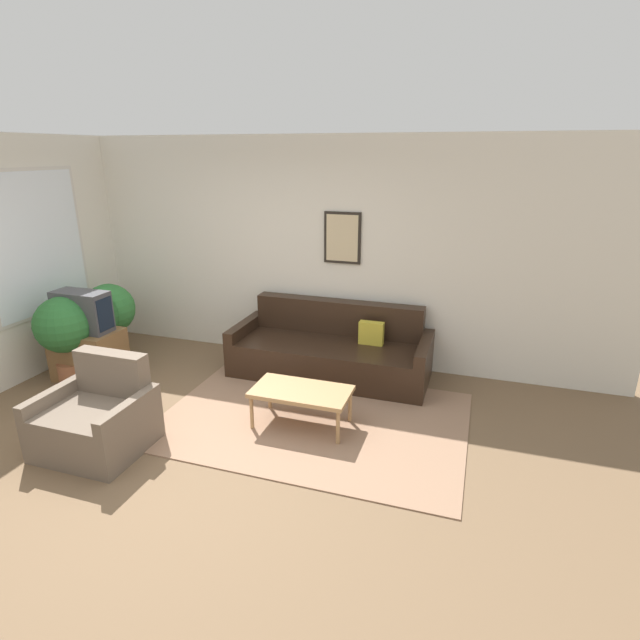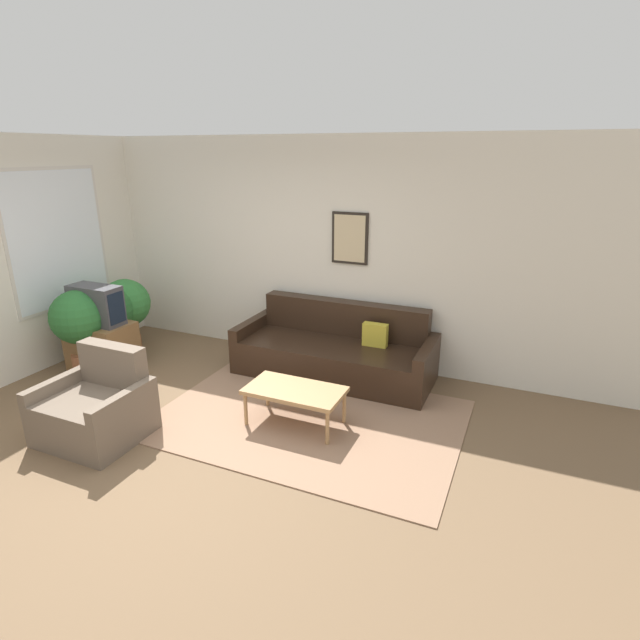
{
  "view_description": "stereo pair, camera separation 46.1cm",
  "coord_description": "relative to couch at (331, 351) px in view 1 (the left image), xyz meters",
  "views": [
    {
      "loc": [
        2.29,
        -3.13,
        2.51
      ],
      "look_at": [
        0.76,
        1.52,
        0.85
      ],
      "focal_mm": 28.0,
      "sensor_mm": 36.0,
      "label": 1
    },
    {
      "loc": [
        2.72,
        -2.97,
        2.51
      ],
      "look_at": [
        0.76,
        1.52,
        0.85
      ],
      "focal_mm": 28.0,
      "sensor_mm": 36.0,
      "label": 2
    }
  ],
  "objects": [
    {
      "name": "tv_stand",
      "position": [
        -2.62,
        -0.98,
        0.01
      ],
      "size": [
        0.74,
        0.5,
        0.58
      ],
      "color": "brown",
      "rests_on": "ground_plane"
    },
    {
      "name": "coffee_table",
      "position": [
        0.08,
        -1.23,
        0.06
      ],
      "size": [
        0.93,
        0.5,
        0.38
      ],
      "color": "#A87F51",
      "rests_on": "ground_plane"
    },
    {
      "name": "wall_back",
      "position": [
        -0.72,
        0.46,
        1.07
      ],
      "size": [
        8.0,
        0.09,
        2.7
      ],
      "color": "silver",
      "rests_on": "ground_plane"
    },
    {
      "name": "area_rug",
      "position": [
        0.15,
        -1.09,
        -0.28
      ],
      "size": [
        2.93,
        2.04,
        0.01
      ],
      "color": "#937056",
      "rests_on": "ground_plane"
    },
    {
      "name": "potted_plant_small",
      "position": [
        -2.82,
        -0.65,
        0.31
      ],
      "size": [
        0.62,
        0.62,
        0.94
      ],
      "color": "slate",
      "rests_on": "ground_plane"
    },
    {
      "name": "tv",
      "position": [
        -2.62,
        -0.98,
        0.53
      ],
      "size": [
        0.63,
        0.28,
        0.46
      ],
      "color": "#424247",
      "rests_on": "tv_stand"
    },
    {
      "name": "armchair",
      "position": [
        -1.51,
        -2.13,
        -0.01
      ],
      "size": [
        0.88,
        0.76,
        0.81
      ],
      "rotation": [
        0.0,
        0.0,
        0.39
      ],
      "color": "#6B5B4C",
      "rests_on": "ground_plane"
    },
    {
      "name": "couch",
      "position": [
        0.0,
        0.0,
        0.0
      ],
      "size": [
        2.28,
        0.9,
        0.82
      ],
      "color": "black",
      "rests_on": "ground_plane"
    },
    {
      "name": "potted_plant_tall",
      "position": [
        -2.73,
        -1.16,
        0.38
      ],
      "size": [
        0.63,
        0.63,
        1.02
      ],
      "color": "#935638",
      "rests_on": "ground_plane"
    },
    {
      "name": "ground_plane",
      "position": [
        -0.72,
        -2.06,
        -0.28
      ],
      "size": [
        16.0,
        16.0,
        0.0
      ],
      "primitive_type": "plane",
      "color": "brown"
    },
    {
      "name": "potted_plant_by_window",
      "position": [
        -2.83,
        -0.34,
        0.32
      ],
      "size": [
        0.63,
        0.63,
        0.94
      ],
      "color": "#935638",
      "rests_on": "ground_plane"
    }
  ]
}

